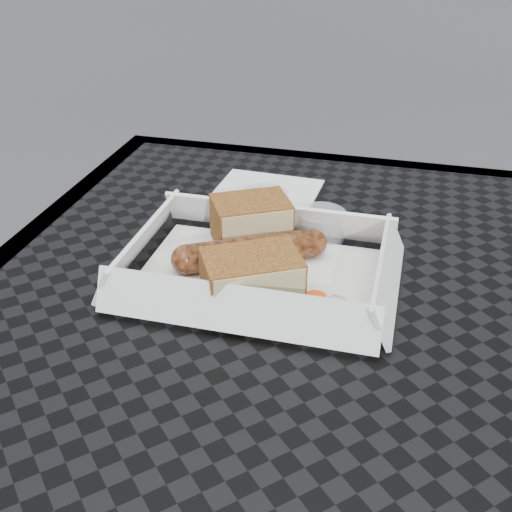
{
  "coord_description": "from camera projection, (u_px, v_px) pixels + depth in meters",
  "views": [
    {
      "loc": [
        -0.01,
        -0.42,
        1.07
      ],
      "look_at": [
        -0.13,
        0.06,
        0.78
      ],
      "focal_mm": 45.0,
      "sensor_mm": 36.0,
      "label": 1
    }
  ],
  "objects": [
    {
      "name": "bratwurst",
      "position": [
        251.0,
        251.0,
        0.61
      ],
      "size": [
        0.14,
        0.09,
        0.03
      ],
      "rotation": [
        0.0,
        0.0,
        0.51
      ],
      "color": "brown",
      "rests_on": "food_tray"
    },
    {
      "name": "napkin",
      "position": [
        264.0,
        195.0,
        0.76
      ],
      "size": [
        0.13,
        0.13,
        0.0
      ],
      "primitive_type": "cube",
      "rotation": [
        0.0,
        0.0,
        -0.05
      ],
      "color": "white",
      "rests_on": "patio_table"
    },
    {
      "name": "condiment_cup_empty",
      "position": [
        321.0,
        225.0,
        0.66
      ],
      "size": [
        0.05,
        0.05,
        0.03
      ],
      "primitive_type": "cylinder",
      "color": "silver",
      "rests_on": "patio_table"
    },
    {
      "name": "condiment_cup_sauce",
      "position": [
        265.0,
        204.0,
        0.7
      ],
      "size": [
        0.05,
        0.05,
        0.03
      ],
      "primitive_type": "cylinder",
      "color": "maroon",
      "rests_on": "patio_table"
    },
    {
      "name": "food_tray",
      "position": [
        259.0,
        276.0,
        0.6
      ],
      "size": [
        0.22,
        0.15,
        0.0
      ],
      "primitive_type": "cube",
      "color": "white",
      "rests_on": "patio_table"
    },
    {
      "name": "bread_far",
      "position": [
        252.0,
        277.0,
        0.56
      ],
      "size": [
        0.1,
        0.09,
        0.04
      ],
      "primitive_type": "cube",
      "rotation": [
        0.0,
        0.0,
        0.51
      ],
      "color": "brown",
      "rests_on": "food_tray"
    },
    {
      "name": "bread_near",
      "position": [
        251.0,
        221.0,
        0.64
      ],
      "size": [
        0.09,
        0.08,
        0.05
      ],
      "primitive_type": "cube",
      "rotation": [
        0.0,
        0.0,
        0.51
      ],
      "color": "brown",
      "rests_on": "food_tray"
    },
    {
      "name": "veg_garnish",
      "position": [
        329.0,
        304.0,
        0.56
      ],
      "size": [
        0.03,
        0.03,
        0.0
      ],
      "color": "#F4510A",
      "rests_on": "food_tray"
    },
    {
      "name": "patio_table",
      "position": [
        384.0,
        415.0,
        0.55
      ],
      "size": [
        0.8,
        0.8,
        0.74
      ],
      "color": "black",
      "rests_on": "ground"
    }
  ]
}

